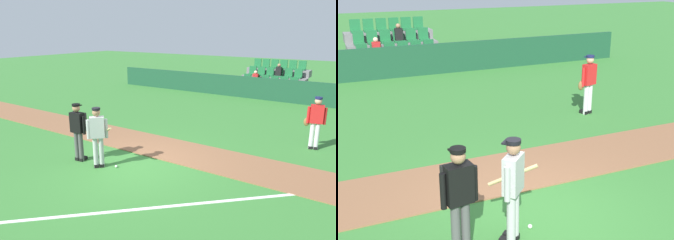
# 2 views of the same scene
# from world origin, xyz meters

# --- Properties ---
(ground_plane) EXTENTS (80.00, 80.00, 0.00)m
(ground_plane) POSITION_xyz_m (0.00, 0.00, 0.00)
(ground_plane) COLOR #387A33
(infield_dirt_path) EXTENTS (28.00, 1.88, 0.03)m
(infield_dirt_path) POSITION_xyz_m (0.00, 1.70, 0.01)
(infield_dirt_path) COLOR brown
(infield_dirt_path) RESTS_ON ground
(foul_line_chalk) EXTENTS (8.62, 8.49, 0.01)m
(foul_line_chalk) POSITION_xyz_m (3.00, -0.50, 0.01)
(foul_line_chalk) COLOR white
(foul_line_chalk) RESTS_ON ground
(dugout_fence) EXTENTS (20.00, 0.16, 1.24)m
(dugout_fence) POSITION_xyz_m (0.00, 11.36, 0.62)
(dugout_fence) COLOR #19472D
(dugout_fence) RESTS_ON ground
(stadium_bleachers) EXTENTS (3.90, 2.95, 2.05)m
(stadium_bleachers) POSITION_xyz_m (-0.00, 13.23, 0.61)
(stadium_bleachers) COLOR slate
(stadium_bleachers) RESTS_ON ground
(batter_grey_jersey) EXTENTS (0.73, 0.68, 1.76)m
(batter_grey_jersey) POSITION_xyz_m (-0.76, -0.64, 0.97)
(batter_grey_jersey) COLOR #B2B2B2
(batter_grey_jersey) RESTS_ON ground
(umpire_home_plate) EXTENTS (0.59, 0.34, 1.76)m
(umpire_home_plate) POSITION_xyz_m (-1.61, -0.61, 1.00)
(umpire_home_plate) COLOR #4C4C4C
(umpire_home_plate) RESTS_ON ground
(runner_red_jersey) EXTENTS (0.67, 0.37, 1.76)m
(runner_red_jersey) POSITION_xyz_m (4.02, 4.39, 0.96)
(runner_red_jersey) COLOR silver
(runner_red_jersey) RESTS_ON ground
(baseball) EXTENTS (0.07, 0.07, 0.07)m
(baseball) POSITION_xyz_m (-0.33, -0.41, 0.04)
(baseball) COLOR white
(baseball) RESTS_ON ground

